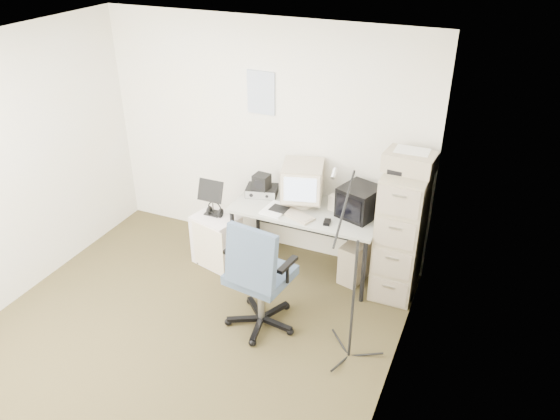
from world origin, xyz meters
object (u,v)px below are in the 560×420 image
at_px(desk, 306,239).
at_px(office_chair, 260,273).
at_px(side_cart, 217,240).
at_px(filing_cabinet, 400,233).

distance_m(desk, office_chair, 1.01).
bearing_deg(side_cart, desk, 30.32).
relative_size(filing_cabinet, side_cart, 2.32).
distance_m(filing_cabinet, desk, 0.99).
relative_size(desk, office_chair, 1.31).
xyz_separation_m(desk, office_chair, (-0.06, -0.99, 0.21)).
bearing_deg(side_cart, filing_cabinet, 23.40).
xyz_separation_m(filing_cabinet, desk, (-0.95, -0.03, -0.29)).
bearing_deg(desk, office_chair, -93.26).
bearing_deg(filing_cabinet, side_cart, -171.24).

